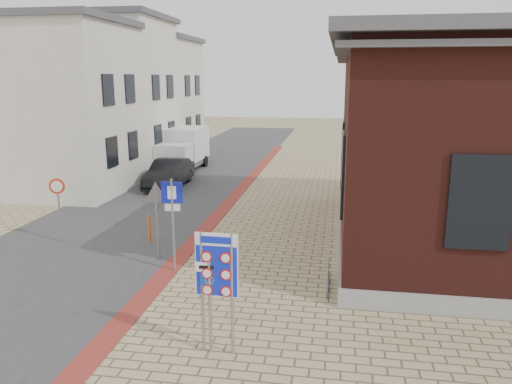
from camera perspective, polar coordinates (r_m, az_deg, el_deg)
The scene contains 15 objects.
ground at distance 12.26m, azimuth -4.96°, elevation -13.98°, with size 120.00×120.00×0.00m, color tan.
road_strip at distance 27.45m, azimuth -8.37°, elevation 1.19°, with size 7.00×60.00×0.02m, color #38383A.
curb_strip at distance 21.84m, azimuth -3.58°, elevation -1.73°, with size 0.60×40.00×0.02m, color maroon.
townhouse_near at distance 26.49m, azimuth -22.25°, elevation 9.04°, with size 7.40×6.40×8.30m.
townhouse_mid at distance 31.74m, azimuth -16.62°, elevation 10.67°, with size 7.40×6.40×9.10m.
townhouse_far at distance 37.25m, azimuth -12.52°, elevation 10.55°, with size 7.40×6.40×8.30m.
bike_rack at distance 13.82m, azimuth 8.21°, elevation -9.65°, with size 0.08×1.80×0.60m.
sedan at distance 26.15m, azimuth -9.92°, elevation 2.13°, with size 1.51×4.34×1.43m, color black.
box_truck at distance 30.78m, azimuth -8.24°, elevation 4.91°, with size 2.14×4.86×2.52m.
border_sign at distance 10.07m, azimuth -4.51°, elevation -8.68°, with size 0.88×0.09×2.57m.
essen_sign at distance 10.29m, azimuth -5.30°, elevation -11.14°, with size 0.56×0.08×2.09m.
parking_sign at distance 14.41m, azimuth -9.52°, elevation -1.87°, with size 0.61×0.11×2.76m.
yield_sign at distance 15.53m, azimuth -11.33°, elevation -1.11°, with size 0.85×0.26×2.41m.
speed_sign at distance 18.17m, azimuth -21.65°, elevation -0.87°, with size 0.52×0.15×2.24m.
bollard at distance 17.54m, azimuth -12.08°, elevation -4.11°, with size 0.09×0.09×0.96m, color #FE580D.
Camera 1 is at (2.80, -10.57, 5.55)m, focal length 35.00 mm.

